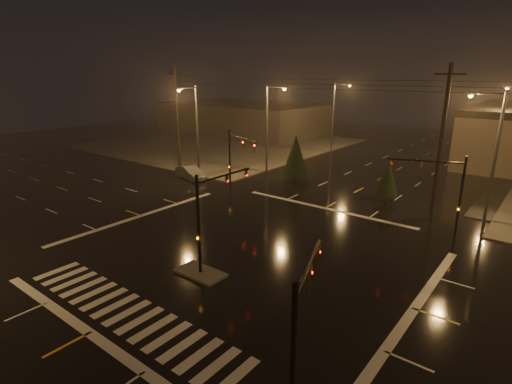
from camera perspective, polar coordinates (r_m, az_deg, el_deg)
ground at (r=26.64m, az=-1.70°, el=-8.40°), size 140.00×140.00×0.00m
sidewalk_nw at (r=67.44m, az=-5.14°, el=7.01°), size 36.00×36.00×0.12m
median_island at (r=23.99m, az=-7.92°, el=-11.36°), size 3.00×1.60×0.15m
crosswalk at (r=21.37m, az=-17.91°, el=-16.09°), size 15.00×2.60×0.01m
stop_bar_near at (r=20.56m, az=-22.71°, el=-18.06°), size 16.00×0.50×0.01m
stop_bar_far at (r=35.19m, az=9.80°, el=-2.28°), size 16.00×0.50×0.01m
commercial_block at (r=79.26m, az=-1.88°, el=10.51°), size 30.00×18.00×5.60m
signal_mast_median at (r=23.12m, az=-6.63°, el=-2.46°), size 0.25×4.59×6.00m
signal_mast_ne at (r=30.23m, az=25.35°, el=0.68°), size 4.84×1.86×6.00m
signal_mast_nw at (r=38.74m, az=-3.03°, el=5.49°), size 4.84×1.86×6.00m
signal_mast_se at (r=12.72m, az=6.19°, el=-19.97°), size 1.55×3.87×6.00m
streetlight_1 at (r=45.55m, az=1.87°, el=9.74°), size 2.77×0.32×10.00m
streetlight_2 at (r=59.16m, az=11.23°, el=11.03°), size 2.77×0.32×10.00m
streetlight_3 at (r=35.23m, az=30.64°, el=5.39°), size 2.77×0.32×10.00m
streetlight_5 at (r=43.62m, az=-8.71°, el=9.25°), size 0.32×2.77×10.00m
utility_pole_0 at (r=49.88m, az=-11.19°, el=10.42°), size 2.20×0.32×12.00m
utility_pole_1 at (r=33.78m, az=24.91°, el=6.35°), size 2.20×0.32×12.00m
conifer_3 at (r=42.93m, az=5.68°, el=5.29°), size 2.79×2.79×5.06m
conifer_4 at (r=37.69m, az=18.31°, el=1.97°), size 2.02×2.02×3.85m
car_crossing at (r=44.64m, az=-9.39°, el=2.75°), size 4.62×2.56×1.44m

